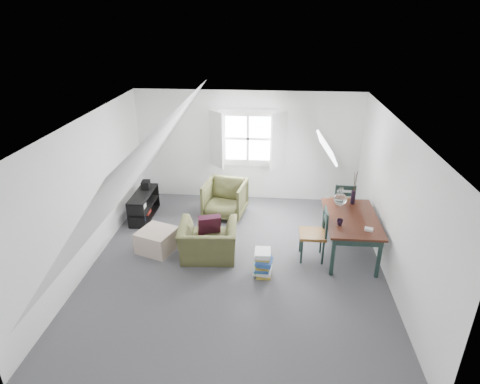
# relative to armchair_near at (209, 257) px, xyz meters

# --- Properties ---
(floor) EXTENTS (5.50, 5.50, 0.00)m
(floor) POSITION_rel_armchair_near_xyz_m (0.52, -0.16, 0.00)
(floor) COLOR #49484D
(floor) RESTS_ON ground
(ceiling) EXTENTS (5.50, 5.50, 0.00)m
(ceiling) POSITION_rel_armchair_near_xyz_m (0.52, -0.16, 2.50)
(ceiling) COLOR white
(ceiling) RESTS_ON wall_back
(wall_back) EXTENTS (5.00, 0.00, 5.00)m
(wall_back) POSITION_rel_armchair_near_xyz_m (0.52, 2.59, 1.25)
(wall_back) COLOR white
(wall_back) RESTS_ON ground
(wall_front) EXTENTS (5.00, 0.00, 5.00)m
(wall_front) POSITION_rel_armchair_near_xyz_m (0.52, -2.91, 1.25)
(wall_front) COLOR white
(wall_front) RESTS_ON ground
(wall_left) EXTENTS (0.00, 5.50, 5.50)m
(wall_left) POSITION_rel_armchair_near_xyz_m (-1.98, -0.16, 1.25)
(wall_left) COLOR white
(wall_left) RESTS_ON ground
(wall_right) EXTENTS (0.00, 5.50, 5.50)m
(wall_right) POSITION_rel_armchair_near_xyz_m (3.02, -0.16, 1.25)
(wall_right) COLOR white
(wall_right) RESTS_ON ground
(slope_left) EXTENTS (3.19, 5.50, 4.48)m
(slope_left) POSITION_rel_armchair_near_xyz_m (-1.03, -0.16, 1.78)
(slope_left) COLOR white
(slope_left) RESTS_ON wall_left
(slope_right) EXTENTS (3.19, 5.50, 4.48)m
(slope_right) POSITION_rel_armchair_near_xyz_m (2.07, -0.16, 1.78)
(slope_right) COLOR white
(slope_right) RESTS_ON wall_right
(dormer_window) EXTENTS (1.71, 0.35, 1.30)m
(dormer_window) POSITION_rel_armchair_near_xyz_m (0.52, 2.52, 1.45)
(dormer_window) COLOR white
(dormer_window) RESTS_ON wall_back
(skylight) EXTENTS (0.35, 0.75, 0.47)m
(skylight) POSITION_rel_armchair_near_xyz_m (2.07, 1.14, 1.75)
(skylight) COLOR white
(skylight) RESTS_ON slope_right
(armchair_near) EXTENTS (1.06, 0.94, 0.65)m
(armchair_near) POSITION_rel_armchair_near_xyz_m (0.00, 0.00, 0.00)
(armchair_near) COLOR #484A28
(armchair_near) RESTS_ON floor
(armchair_far) EXTENTS (0.96, 0.98, 0.78)m
(armchair_far) POSITION_rel_armchair_near_xyz_m (0.10, 1.64, 0.00)
(armchair_far) COLOR #484A28
(armchair_far) RESTS_ON floor
(throw_pillow) EXTENTS (0.45, 0.35, 0.42)m
(throw_pillow) POSITION_rel_armchair_near_xyz_m (0.00, 0.15, 0.57)
(throw_pillow) COLOR #3C1023
(throw_pillow) RESTS_ON armchair_near
(ottoman) EXTENTS (0.77, 0.77, 0.40)m
(ottoman) POSITION_rel_armchair_near_xyz_m (-0.97, 0.15, 0.20)
(ottoman) COLOR tan
(ottoman) RESTS_ON floor
(dining_table) EXTENTS (0.90, 1.50, 0.75)m
(dining_table) POSITION_rel_armchair_near_xyz_m (2.50, 0.32, 0.65)
(dining_table) COLOR #36160E
(dining_table) RESTS_ON floor
(demijohn) EXTENTS (0.24, 0.24, 0.34)m
(demijohn) POSITION_rel_armchair_near_xyz_m (2.35, 0.77, 0.89)
(demijohn) COLOR silver
(demijohn) RESTS_ON dining_table
(vase_twigs) EXTENTS (0.08, 0.09, 0.64)m
(vase_twigs) POSITION_rel_armchair_near_xyz_m (2.60, 0.87, 0.89)
(vase_twigs) COLOR black
(vase_twigs) RESTS_ON dining_table
(cup) EXTENTS (0.12, 0.12, 0.10)m
(cup) POSITION_rel_armchair_near_xyz_m (2.25, 0.02, 0.75)
(cup) COLOR black
(cup) RESTS_ON dining_table
(paper_box) EXTENTS (0.15, 0.12, 0.04)m
(paper_box) POSITION_rel_armchair_near_xyz_m (2.70, -0.13, 0.77)
(paper_box) COLOR white
(paper_box) RESTS_ON dining_table
(dining_chair_far) EXTENTS (0.45, 0.45, 0.96)m
(dining_chair_far) POSITION_rel_armchair_near_xyz_m (2.52, 1.40, 0.50)
(dining_chair_far) COLOR brown
(dining_chair_far) RESTS_ON floor
(dining_chair_near) EXTENTS (0.45, 0.45, 0.97)m
(dining_chair_near) POSITION_rel_armchair_near_xyz_m (1.86, 0.13, 0.50)
(dining_chair_near) COLOR brown
(dining_chair_near) RESTS_ON floor
(media_shelf) EXTENTS (0.36, 1.08, 0.55)m
(media_shelf) POSITION_rel_armchair_near_xyz_m (-1.61, 1.37, 0.25)
(media_shelf) COLOR black
(media_shelf) RESTS_ON floor
(electronics_box) EXTENTS (0.18, 0.24, 0.18)m
(electronics_box) POSITION_rel_armchair_near_xyz_m (-1.61, 1.66, 0.63)
(electronics_box) COLOR black
(electronics_box) RESTS_ON media_shelf
(magazine_stack) EXTENTS (0.33, 0.40, 0.45)m
(magazine_stack) POSITION_rel_armchair_near_xyz_m (0.99, -0.44, 0.22)
(magazine_stack) COLOR #B29933
(magazine_stack) RESTS_ON floor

